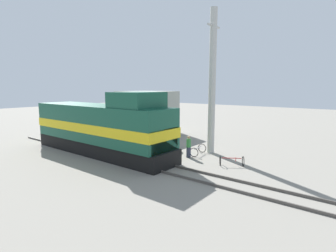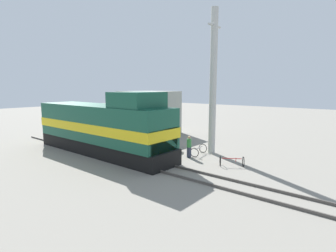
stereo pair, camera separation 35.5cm
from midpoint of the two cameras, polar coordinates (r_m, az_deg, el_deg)
name	(u,v)px [view 1 (the left image)]	position (r m, az deg, el deg)	size (l,w,h in m)	color
ground_plane	(137,162)	(19.01, -7.22, -7.81)	(120.00, 120.00, 0.00)	gray
rail_near	(130,163)	(18.52, -8.83, -8.05)	(0.08, 30.76, 0.15)	#4C4742
rail_far	(144,159)	(19.48, -5.71, -7.15)	(0.08, 30.76, 0.15)	#4C4742
locomotive	(103,128)	(21.33, -14.37, -0.41)	(3.21, 13.96, 4.97)	black
utility_pole	(212,82)	(21.11, 9.12, 9.35)	(1.80, 0.56, 11.28)	#B2B2AD
vendor_umbrella	(162,128)	(22.71, -1.86, -0.36)	(1.98, 1.98, 2.05)	#4C4C4C
billboard_sign	(138,118)	(25.56, -6.96, 1.64)	(1.90, 0.12, 3.14)	#595959
shrub_cluster	(152,143)	(23.17, -3.88, -3.66)	(0.90, 0.90, 0.90)	#388C38
person_bystander	(189,146)	(19.96, 4.01, -4.32)	(0.34, 0.34, 1.66)	#2D3347
bicycle	(198,150)	(20.93, 6.09, -5.23)	(1.79, 0.98, 0.72)	black
bicycle_spare	(232,161)	(18.39, 13.15, -7.39)	(1.42, 1.70, 0.69)	black
building_block_distant	(147,112)	(30.35, -4.89, 2.98)	(5.11, 5.53, 4.84)	#999E93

